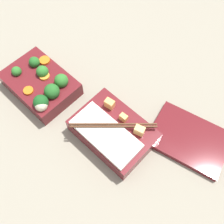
# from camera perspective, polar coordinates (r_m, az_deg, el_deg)

# --- Properties ---
(ground_plane) EXTENTS (3.00, 3.00, 0.00)m
(ground_plane) POSITION_cam_1_polar(r_m,az_deg,el_deg) (0.78, -8.80, 0.16)
(ground_plane) COLOR gray
(bento_tray_vegetable) EXTENTS (0.21, 0.15, 0.08)m
(bento_tray_vegetable) POSITION_cam_1_polar(r_m,az_deg,el_deg) (0.81, -15.14, 5.82)
(bento_tray_vegetable) COLOR maroon
(bento_tray_vegetable) RESTS_ON ground_plane
(bento_tray_rice) EXTENTS (0.21, 0.16, 0.07)m
(bento_tray_rice) POSITION_cam_1_polar(r_m,az_deg,el_deg) (0.71, 0.14, -4.29)
(bento_tray_rice) COLOR maroon
(bento_tray_rice) RESTS_ON ground_plane
(bento_lid) EXTENTS (0.23, 0.19, 0.02)m
(bento_lid) POSITION_cam_1_polar(r_m,az_deg,el_deg) (0.75, 16.39, -5.63)
(bento_lid) COLOR maroon
(bento_lid) RESTS_ON ground_plane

